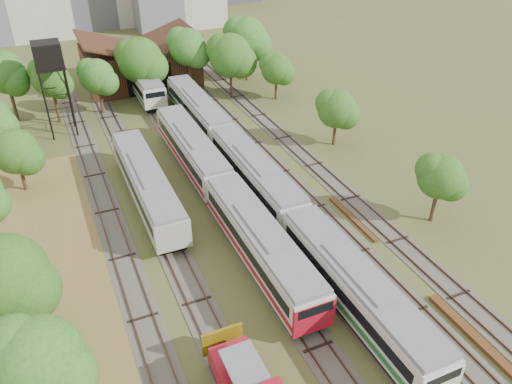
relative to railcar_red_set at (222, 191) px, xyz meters
name	(u,v)px	position (x,y,z in m)	size (l,w,h in m)	color
ground	(371,374)	(2.00, -21.08, -2.03)	(240.00, 240.00, 0.00)	#475123
dry_grass_patch	(57,374)	(-16.00, -13.08, -2.01)	(14.00, 60.00, 0.04)	brown
tracks	(221,186)	(1.33, 3.92, -1.98)	(24.60, 80.00, 0.19)	#4C473D
railcar_red_set	(222,191)	(0.00, 0.00, 0.00)	(3.10, 34.58, 3.83)	black
railcar_green_set	(255,175)	(4.00, 1.42, -0.06)	(3.01, 52.08, 3.73)	black
railcar_rear	(142,81)	(0.00, 32.14, -0.05)	(3.02, 16.08, 3.74)	black
old_grey_coach	(147,185)	(-6.00, 3.78, 0.01)	(3.02, 18.00, 3.74)	black
water_tower	(48,58)	(-11.74, 23.22, 7.26)	(3.18, 3.18, 11.01)	black
rail_pile_near	(482,345)	(10.00, -22.23, -1.86)	(0.65, 9.78, 0.33)	brown
rail_pile_far	(352,218)	(10.20, -6.43, -1.91)	(0.46, 7.44, 0.24)	brown
maintenance_shed	(140,64)	(1.00, 36.90, 0.89)	(16.45, 11.55, 7.58)	#321712
tree_band_left	(4,203)	(-17.56, 0.02, 3.29)	(8.11, 61.87, 8.53)	#382616
tree_band_far	(167,56)	(3.33, 29.34, 3.87)	(38.14, 10.74, 9.41)	#382616
tree_band_right	(334,107)	(16.61, 7.82, 2.42)	(4.36, 36.29, 6.61)	#382616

